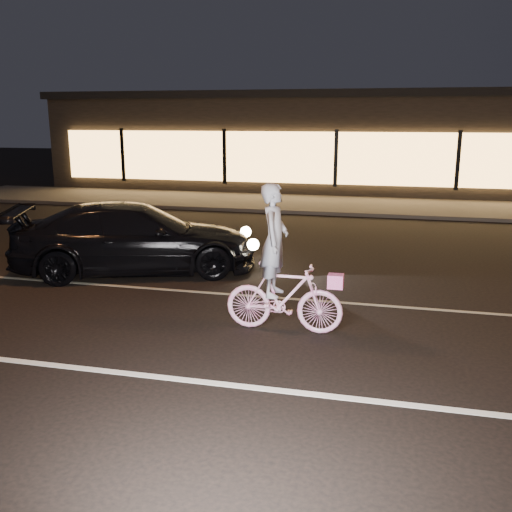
# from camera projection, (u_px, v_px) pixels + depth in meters

# --- Properties ---
(ground) EXTENTS (90.00, 90.00, 0.00)m
(ground) POSITION_uv_depth(u_px,v_px,m) (230.00, 337.00, 8.46)
(ground) COLOR black
(ground) RESTS_ON ground
(lane_stripe_near) EXTENTS (60.00, 0.12, 0.01)m
(lane_stripe_near) POSITION_uv_depth(u_px,v_px,m) (196.00, 381.00, 7.04)
(lane_stripe_near) COLOR silver
(lane_stripe_near) RESTS_ON ground
(lane_stripe_far) EXTENTS (60.00, 0.10, 0.01)m
(lane_stripe_far) POSITION_uv_depth(u_px,v_px,m) (260.00, 297.00, 10.34)
(lane_stripe_far) COLOR gray
(lane_stripe_far) RESTS_ON ground
(sidewalk) EXTENTS (30.00, 4.00, 0.12)m
(sidewalk) POSITION_uv_depth(u_px,v_px,m) (329.00, 205.00, 20.71)
(sidewalk) COLOR #383533
(sidewalk) RESTS_ON ground
(storefront) EXTENTS (25.40, 8.42, 4.20)m
(storefront) POSITION_uv_depth(u_px,v_px,m) (346.00, 140.00, 25.85)
(storefront) COLOR black
(storefront) RESTS_ON ground
(cyclist) EXTENTS (1.79, 0.62, 2.25)m
(cyclist) POSITION_uv_depth(u_px,v_px,m) (281.00, 280.00, 8.53)
(cyclist) COLOR #F24EAC
(cyclist) RESTS_ON ground
(sedan) EXTENTS (5.37, 3.67, 1.44)m
(sedan) POSITION_uv_depth(u_px,v_px,m) (136.00, 238.00, 11.85)
(sedan) COLOR black
(sedan) RESTS_ON ground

